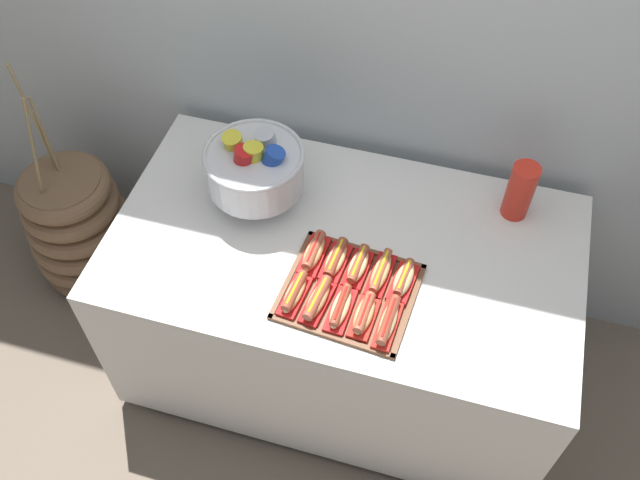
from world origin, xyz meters
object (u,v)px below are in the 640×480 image
(hot_dog_1, at_px, (317,300))
(hot_dog_9, at_px, (403,280))
(floor_vase, at_px, (80,227))
(serving_tray, at_px, (349,292))
(cup_stack, at_px, (520,191))
(hot_dog_7, at_px, (358,266))
(hot_dog_4, at_px, (388,322))
(hot_dog_0, at_px, (295,293))
(punch_bowl, at_px, (255,167))
(hot_dog_2, at_px, (341,308))
(hot_dog_3, at_px, (364,315))
(hot_dog_5, at_px, (314,253))
(hot_dog_8, at_px, (380,273))
(buffet_table, at_px, (342,304))
(hot_dog_6, at_px, (336,260))

(hot_dog_1, distance_m, hot_dog_9, 0.28)
(floor_vase, bearing_deg, serving_tray, -14.85)
(floor_vase, xyz_separation_m, cup_stack, (1.72, 0.14, 0.60))
(floor_vase, bearing_deg, hot_dog_7, -11.25)
(hot_dog_4, height_order, hot_dog_9, same)
(hot_dog_0, relative_size, punch_bowl, 0.51)
(hot_dog_2, distance_m, cup_stack, 0.73)
(hot_dog_3, relative_size, hot_dog_5, 0.94)
(hot_dog_3, distance_m, hot_dog_7, 0.18)
(serving_tray, bearing_deg, hot_dog_8, 43.20)
(serving_tray, relative_size, hot_dog_7, 2.73)
(cup_stack, bearing_deg, hot_dog_2, -129.71)
(buffet_table, distance_m, serving_tray, 0.42)
(hot_dog_3, bearing_deg, punch_bowl, 140.91)
(hot_dog_1, relative_size, hot_dog_6, 1.08)
(hot_dog_3, bearing_deg, hot_dog_8, 85.48)
(hot_dog_8, height_order, cup_stack, cup_stack)
(hot_dog_2, distance_m, hot_dog_3, 0.08)
(hot_dog_8, xyz_separation_m, cup_stack, (0.38, 0.40, 0.07))
(buffet_table, xyz_separation_m, cup_stack, (0.52, 0.30, 0.47))
(hot_dog_5, xyz_separation_m, punch_bowl, (-0.26, 0.20, 0.12))
(hot_dog_4, distance_m, hot_dog_9, 0.17)
(hot_dog_5, distance_m, hot_dog_9, 0.30)
(punch_bowl, bearing_deg, hot_dog_8, -24.33)
(hot_dog_0, bearing_deg, hot_dog_4, -4.52)
(hot_dog_6, bearing_deg, hot_dog_1, -94.52)
(hot_dog_3, bearing_deg, floor_vase, 162.37)
(hot_dog_0, xyz_separation_m, hot_dog_8, (0.24, 0.15, 0.00))
(floor_vase, bearing_deg, hot_dog_1, -19.19)
(hot_dog_2, xyz_separation_m, hot_dog_4, (0.15, -0.01, 0.00))
(buffet_table, relative_size, hot_dog_2, 9.08)
(hot_dog_3, bearing_deg, hot_dog_2, 175.48)
(hot_dog_5, relative_size, hot_dog_8, 0.94)
(serving_tray, xyz_separation_m, hot_dog_4, (0.14, -0.09, 0.03))
(hot_dog_0, height_order, hot_dog_2, hot_dog_0)
(hot_dog_0, relative_size, hot_dog_3, 1.06)
(hot_dog_0, height_order, hot_dog_5, hot_dog_5)
(floor_vase, xyz_separation_m, hot_dog_3, (1.33, -0.42, 0.52))
(floor_vase, height_order, hot_dog_3, floor_vase)
(hot_dog_0, relative_size, hot_dog_7, 1.08)
(hot_dog_2, bearing_deg, hot_dog_4, -4.52)
(buffet_table, bearing_deg, hot_dog_2, -78.00)
(serving_tray, height_order, hot_dog_5, hot_dog_5)
(hot_dog_4, bearing_deg, serving_tray, 146.67)
(hot_dog_4, bearing_deg, floor_vase, 163.03)
(hot_dog_7, height_order, hot_dog_9, hot_dog_9)
(hot_dog_2, distance_m, hot_dog_9, 0.22)
(hot_dog_4, height_order, hot_dog_5, hot_dog_5)
(buffet_table, height_order, hot_dog_2, hot_dog_2)
(hot_dog_6, bearing_deg, punch_bowl, 148.29)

